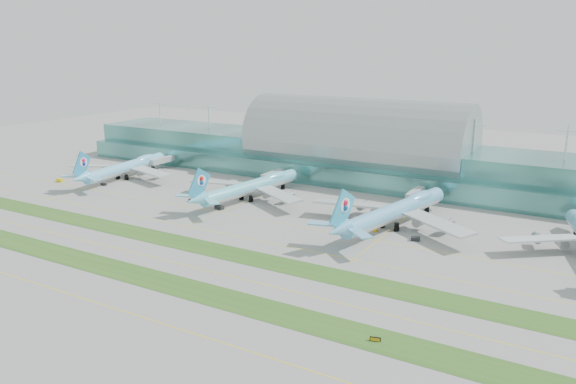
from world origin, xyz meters
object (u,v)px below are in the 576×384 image
Objects in this scene: airliner_a at (127,167)px; taxiway_sign_east at (375,339)px; terminal at (357,152)px; airliner_b at (252,186)px; airliner_c at (396,210)px.

taxiway_sign_east is (181.11, -96.28, -5.67)m from airliner_a.
taxiway_sign_east is at bearing -34.29° from airliner_a.
airliner_b is (-25.28, -63.52, -7.86)m from terminal.
taxiway_sign_east is (98.28, -94.14, -5.80)m from airliner_b.
terminal is 4.22× the size of airliner_c.
taxiway_sign_east is (26.05, -88.33, -6.33)m from airliner_c.
airliner_c is at bearing 3.38° from airliner_b.
airliner_c reaches higher than taxiway_sign_east.
airliner_c is (46.95, -69.33, -7.33)m from terminal.
terminal reaches higher than airliner_a.
airliner_c is 29.86× the size of taxiway_sign_east.
terminal is 125.96× the size of taxiway_sign_east.
airliner_b is at bearing -7.77° from airliner_a.
terminal is at bearing 136.26° from airliner_c.
airliner_b is (82.83, -2.14, 0.14)m from airliner_a.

